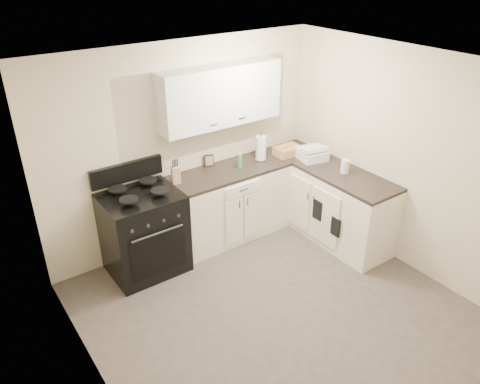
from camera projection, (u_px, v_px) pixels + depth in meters
floor at (276, 311)px, 4.89m from camera, size 3.60×3.60×0.00m
ceiling at (288, 71)px, 3.73m from camera, size 3.60×3.60×0.00m
wall_back at (185, 147)px, 5.61m from camera, size 3.60×0.00×3.60m
wall_right at (405, 161)px, 5.23m from camera, size 0.00×3.60×3.60m
wall_left at (90, 278)px, 3.39m from camera, size 0.00×3.60×3.60m
wall_front at (461, 320)px, 3.01m from camera, size 3.60×0.00×3.60m
base_cabinets_back at (229, 205)px, 5.98m from camera, size 1.55×0.60×0.90m
base_cabinets_right at (326, 201)px, 6.06m from camera, size 0.60×1.90×0.90m
countertop_back at (229, 171)px, 5.76m from camera, size 1.55×0.60×0.04m
countertop_right at (329, 168)px, 5.84m from camera, size 0.60×1.90×0.04m
upper_cabinets at (220, 96)px, 5.44m from camera, size 1.55×0.30×0.70m
stove at (144, 234)px, 5.35m from camera, size 0.85×0.73×1.03m
knife_block at (176, 175)px, 5.39m from camera, size 0.12×0.11×0.21m
paper_towel at (261, 148)px, 5.95m from camera, size 0.16×0.16×0.32m
soap_bottle at (240, 161)px, 5.76m from camera, size 0.07×0.07×0.18m
picture_frame at (209, 160)px, 5.82m from camera, size 0.13×0.07×0.15m
wicker_basket at (288, 151)px, 6.15m from camera, size 0.35×0.23×0.11m
countertop_grill at (312, 155)px, 6.01m from camera, size 0.38×0.37×0.12m
glass_jar at (345, 166)px, 5.64m from camera, size 0.12×0.12×0.17m
oven_mitt_near at (335, 227)px, 5.55m from camera, size 0.02×0.14×0.24m
oven_mitt_far at (318, 210)px, 5.74m from camera, size 0.02×0.15×0.26m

